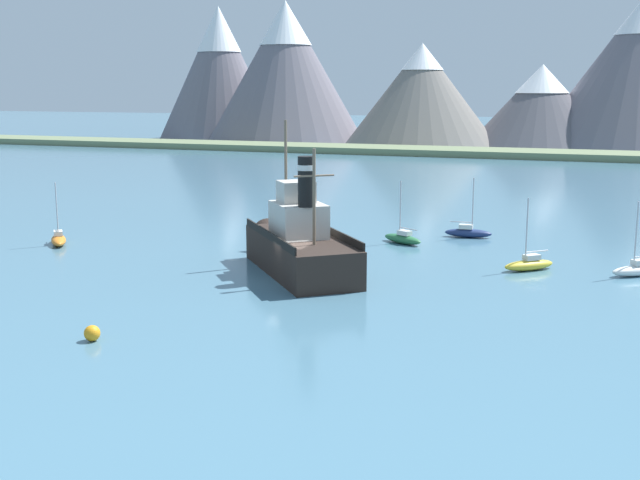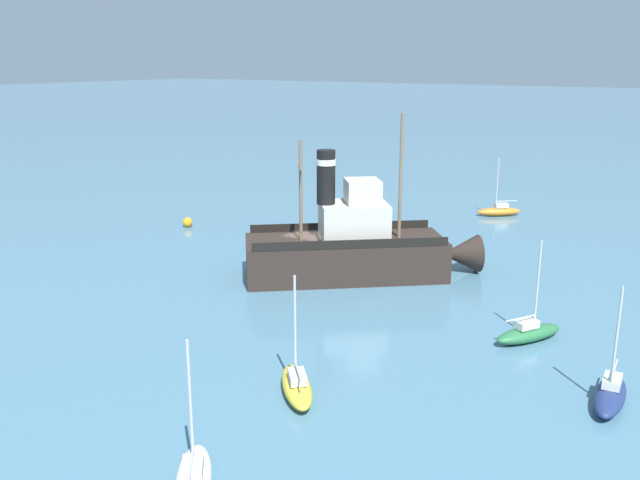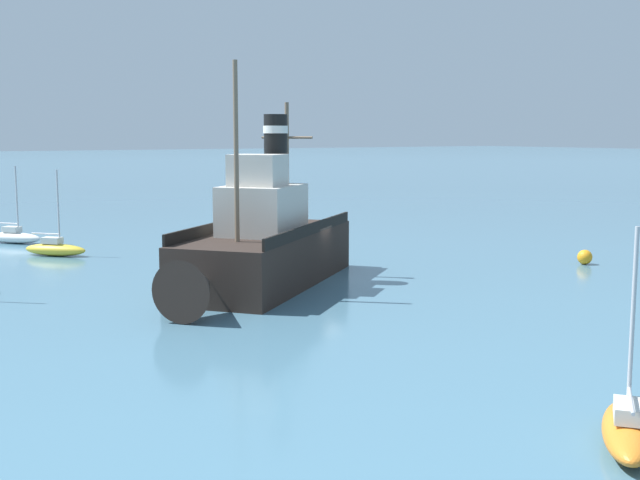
{
  "view_description": "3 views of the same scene",
  "coord_description": "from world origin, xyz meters",
  "views": [
    {
      "loc": [
        19.03,
        -45.45,
        12.02
      ],
      "look_at": [
        1.25,
        2.03,
        2.39
      ],
      "focal_mm": 45.0,
      "sensor_mm": 36.0,
      "label": 1
    },
    {
      "loc": [
        33.78,
        22.61,
        12.98
      ],
      "look_at": [
        1.85,
        1.94,
        2.73
      ],
      "focal_mm": 38.0,
      "sensor_mm": 36.0,
      "label": 2
    },
    {
      "loc": [
        -32.44,
        19.75,
        6.91
      ],
      "look_at": [
        -2.34,
        0.86,
        2.18
      ],
      "focal_mm": 45.0,
      "sensor_mm": 36.0,
      "label": 3
    }
  ],
  "objects": [
    {
      "name": "ground_plane",
      "position": [
        0.0,
        0.0,
        0.0
      ],
      "size": [
        600.0,
        600.0,
        0.0
      ],
      "primitive_type": "plane",
      "color": "#477289"
    },
    {
      "name": "mooring_buoy",
      "position": [
        -4.29,
        -14.55,
        0.39
      ],
      "size": [
        0.78,
        0.78,
        0.78
      ],
      "primitive_type": "sphere",
      "color": "orange",
      "rests_on": "ground"
    },
    {
      "name": "sailboat_orange",
      "position": [
        -21.62,
        4.89,
        0.43
      ],
      "size": [
        3.26,
        3.63,
        4.9
      ],
      "color": "orange",
      "rests_on": "ground"
    },
    {
      "name": "mountain_ridge",
      "position": [
        0.92,
        129.8,
        13.07
      ],
      "size": [
        187.23,
        49.02,
        31.35
      ],
      "color": "slate",
      "rests_on": "ground"
    },
    {
      "name": "sailboat_navy",
      "position": [
        7.78,
        19.16,
        0.43
      ],
      "size": [
        3.87,
        1.35,
        4.9
      ],
      "color": "navy",
      "rests_on": "ground"
    },
    {
      "name": "shoreline_strip",
      "position": [
        0.0,
        100.24,
        0.6
      ],
      "size": [
        240.0,
        12.0,
        1.2
      ],
      "primitive_type": "cube",
      "color": "#6B7A56",
      "rests_on": "ground"
    },
    {
      "name": "sailboat_yellow",
      "position": [
        13.78,
        8.56,
        0.43
      ],
      "size": [
        3.54,
        3.39,
        4.9
      ],
      "color": "gold",
      "rests_on": "ground"
    },
    {
      "name": "sailboat_white",
      "position": [
        20.57,
        9.39,
        0.43
      ],
      "size": [
        3.65,
        3.24,
        4.9
      ],
      "color": "white",
      "rests_on": "ground"
    },
    {
      "name": "sailboat_green",
      "position": [
        3.43,
        14.74,
        0.43
      ],
      "size": [
        3.84,
        2.85,
        4.9
      ],
      "color": "#286B3D",
      "rests_on": "ground"
    },
    {
      "name": "old_tugboat",
      "position": [
        -0.63,
        2.9,
        1.83
      ],
      "size": [
        11.8,
        13.23,
        9.9
      ],
      "color": "#2D231E",
      "rests_on": "ground"
    }
  ]
}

